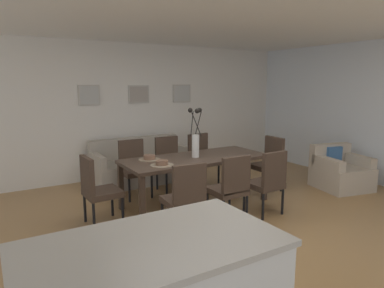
{
  "coord_description": "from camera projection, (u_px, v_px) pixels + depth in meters",
  "views": [
    {
      "loc": [
        -2.48,
        -3.24,
        1.83
      ],
      "look_at": [
        0.25,
        1.25,
        0.91
      ],
      "focal_mm": 32.3,
      "sensor_mm": 36.0,
      "label": 1
    }
  ],
  "objects": [
    {
      "name": "dining_chair_mid_left",
      "position": [
        268.0,
        180.0,
        4.8
      ],
      "size": [
        0.45,
        0.45,
        0.92
      ],
      "color": "#3D2D23",
      "rests_on": "ground"
    },
    {
      "name": "dining_chair_near_left",
      "position": [
        185.0,
        196.0,
        4.11
      ],
      "size": [
        0.47,
        0.47,
        0.92
      ],
      "color": "#3D2D23",
      "rests_on": "ground"
    },
    {
      "name": "bowl_near_right",
      "position": [
        149.0,
        157.0,
        5.0
      ],
      "size": [
        0.17,
        0.17,
        0.07
      ],
      "color": "brown",
      "rests_on": "dining_table"
    },
    {
      "name": "ground_plane",
      "position": [
        227.0,
        232.0,
        4.31
      ],
      "size": [
        9.0,
        9.0,
        0.0
      ],
      "primitive_type": "plane",
      "color": "olive"
    },
    {
      "name": "bowl_near_left",
      "position": [
        162.0,
        162.0,
        4.66
      ],
      "size": [
        0.17,
        0.17,
        0.07
      ],
      "color": "brown",
      "rests_on": "dining_table"
    },
    {
      "name": "side_window_wall",
      "position": [
        375.0,
        113.0,
        6.29
      ],
      "size": [
        0.1,
        6.3,
        2.6
      ],
      "primitive_type": "cube",
      "color": "white",
      "rests_on": "ground"
    },
    {
      "name": "centerpiece_vase",
      "position": [
        196.0,
        139.0,
        5.13
      ],
      "size": [
        0.21,
        0.23,
        0.73
      ],
      "color": "silver",
      "rests_on": "dining_table"
    },
    {
      "name": "dining_chair_head_east",
      "position": [
        269.0,
        161.0,
        5.96
      ],
      "size": [
        0.44,
        0.44,
        0.92
      ],
      "color": "#3D2D23",
      "rests_on": "ground"
    },
    {
      "name": "dining_chair_head_west",
      "position": [
        97.0,
        187.0,
        4.45
      ],
      "size": [
        0.46,
        0.46,
        0.92
      ],
      "color": "#3D2D23",
      "rests_on": "ground"
    },
    {
      "name": "placemat_near_right",
      "position": [
        150.0,
        159.0,
        5.01
      ],
      "size": [
        0.32,
        0.32,
        0.01
      ],
      "primitive_type": "cylinder",
      "color": "#7F705B",
      "rests_on": "dining_table"
    },
    {
      "name": "sofa",
      "position": [
        141.0,
        166.0,
        6.53
      ],
      "size": [
        1.78,
        0.84,
        0.8
      ],
      "color": "#A89E8E",
      "rests_on": "ground"
    },
    {
      "name": "framed_picture_center",
      "position": [
        139.0,
        94.0,
        6.81
      ],
      "size": [
        0.43,
        0.03,
        0.35
      ],
      "color": "#B2ADA3"
    },
    {
      "name": "placemat_near_left",
      "position": [
        162.0,
        165.0,
        4.66
      ],
      "size": [
        0.32,
        0.32,
        0.01
      ],
      "primitive_type": "cylinder",
      "color": "#7F705B",
      "rests_on": "dining_table"
    },
    {
      "name": "framed_picture_left",
      "position": [
        89.0,
        95.0,
        6.31
      ],
      "size": [
        0.39,
        0.03,
        0.37
      ],
      "color": "#B2ADA3"
    },
    {
      "name": "dining_chair_far_right",
      "position": [
        170.0,
        161.0,
        5.95
      ],
      "size": [
        0.45,
        0.45,
        0.92
      ],
      "color": "#3D2D23",
      "rests_on": "ground"
    },
    {
      "name": "dining_table",
      "position": [
        195.0,
        162.0,
        5.19
      ],
      "size": [
        2.2,
        0.9,
        0.74
      ],
      "color": "#3D2D23",
      "rests_on": "ground"
    },
    {
      "name": "dining_chair_mid_right",
      "position": [
        201.0,
        157.0,
        6.31
      ],
      "size": [
        0.47,
        0.47,
        0.92
      ],
      "color": "#3D2D23",
      "rests_on": "ground"
    },
    {
      "name": "back_wall_panel",
      "position": [
        129.0,
        111.0,
        6.82
      ],
      "size": [
        9.0,
        0.1,
        2.6
      ],
      "primitive_type": "cube",
      "color": "silver",
      "rests_on": "ground"
    },
    {
      "name": "armchair",
      "position": [
        340.0,
        172.0,
        6.09
      ],
      "size": [
        0.95,
        0.95,
        0.75
      ],
      "color": "#B7A893",
      "rests_on": "ground"
    },
    {
      "name": "framed_picture_right",
      "position": [
        182.0,
        93.0,
        7.31
      ],
      "size": [
        0.42,
        0.03,
        0.37
      ],
      "color": "#B2ADA3"
    },
    {
      "name": "dining_chair_far_left",
      "position": [
        231.0,
        185.0,
        4.52
      ],
      "size": [
        0.45,
        0.45,
        0.92
      ],
      "color": "#3D2D23",
      "rests_on": "ground"
    },
    {
      "name": "dining_chair_near_right",
      "position": [
        134.0,
        165.0,
        5.64
      ],
      "size": [
        0.44,
        0.44,
        0.92
      ],
      "color": "#3D2D23",
      "rests_on": "ground"
    },
    {
      "name": "ceiling_panel",
      "position": [
        211.0,
        16.0,
        4.19
      ],
      "size": [
        9.0,
        7.2,
        0.08
      ],
      "primitive_type": "cube",
      "color": "white"
    }
  ]
}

